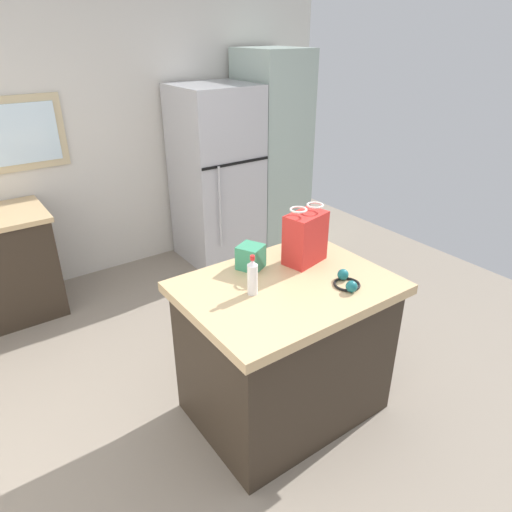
{
  "coord_description": "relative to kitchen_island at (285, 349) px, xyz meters",
  "views": [
    {
      "loc": [
        -1.16,
        -1.7,
        2.2
      ],
      "look_at": [
        0.29,
        0.32,
        0.96
      ],
      "focal_mm": 32.41,
      "sensor_mm": 36.0,
      "label": 1
    }
  ],
  "objects": [
    {
      "name": "shopping_bag",
      "position": [
        0.26,
        0.15,
        0.61
      ],
      "size": [
        0.28,
        0.21,
        0.36
      ],
      "color": "red",
      "rests_on": "kitchen_island"
    },
    {
      "name": "ear_defenders",
      "position": [
        0.25,
        -0.21,
        0.47
      ],
      "size": [
        0.2,
        0.2,
        0.06
      ],
      "color": "black",
      "rests_on": "kitchen_island"
    },
    {
      "name": "refrigerator",
      "position": [
        0.83,
        2.13,
        0.4
      ],
      "size": [
        0.73,
        0.75,
        1.73
      ],
      "color": "#B7B7BC",
      "rests_on": "ground"
    },
    {
      "name": "bottle",
      "position": [
        -0.22,
        0.03,
        0.55
      ],
      "size": [
        0.06,
        0.06,
        0.23
      ],
      "color": "white",
      "rests_on": "kitchen_island"
    },
    {
      "name": "small_box",
      "position": [
        -0.06,
        0.27,
        0.52
      ],
      "size": [
        0.18,
        0.18,
        0.14
      ],
      "primitive_type": "cube",
      "rotation": [
        0.0,
        0.0,
        0.45
      ],
      "color": "#388E66",
      "rests_on": "kitchen_island"
    },
    {
      "name": "back_wall",
      "position": [
        -0.29,
        2.57,
        0.91
      ],
      "size": [
        5.2,
        0.13,
        2.74
      ],
      "color": "silver",
      "rests_on": "ground"
    },
    {
      "name": "ground",
      "position": [
        -0.29,
        -0.02,
        -0.46
      ],
      "size": [
        6.24,
        6.24,
        0.0
      ],
      "primitive_type": "plane",
      "color": "gray"
    },
    {
      "name": "kitchen_island",
      "position": [
        0.0,
        0.0,
        0.0
      ],
      "size": [
        1.16,
        0.87,
        0.91
      ],
      "color": "#33281E",
      "rests_on": "ground"
    },
    {
      "name": "tall_cabinet",
      "position": [
        1.52,
        2.13,
        0.55
      ],
      "size": [
        0.59,
        0.67,
        2.02
      ],
      "color": "#9EB2A8",
      "rests_on": "ground"
    }
  ]
}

